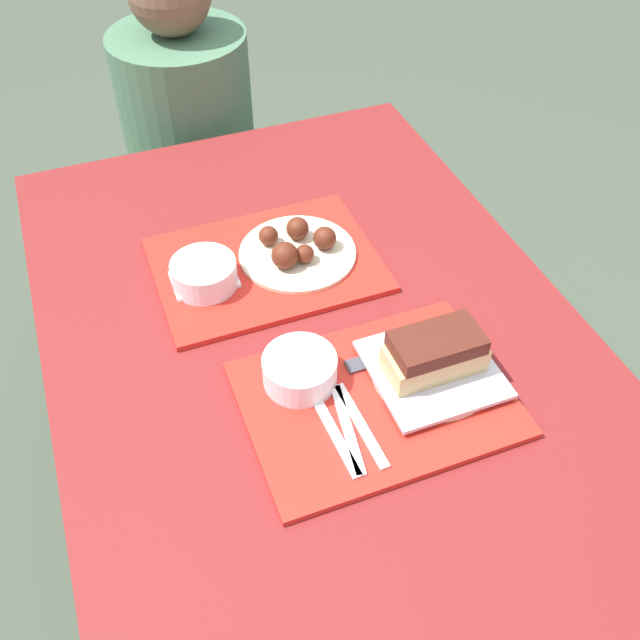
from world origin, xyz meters
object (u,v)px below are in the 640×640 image
brisket_sandwich_plate (434,360)px  wings_plate_far (297,248)px  bowl_coleslaw_near (300,368)px  person_seated_across (186,109)px  tray_far (266,265)px  bowl_coleslaw_far (204,272)px  tray_near (376,399)px

brisket_sandwich_plate → wings_plate_far: (-0.11, 0.36, -0.02)m
bowl_coleslaw_near → person_seated_across: size_ratio=0.18×
tray_far → bowl_coleslaw_far: bearing=-171.8°
tray_far → bowl_coleslaw_near: bearing=-97.1°
bowl_coleslaw_far → tray_far: bearing=8.2°
tray_near → bowl_coleslaw_far: 0.40m
person_seated_across → bowl_coleslaw_far: bearing=-100.2°
tray_far → brisket_sandwich_plate: bearing=-64.9°
tray_far → bowl_coleslaw_far: 0.13m
bowl_coleslaw_near → person_seated_across: bearing=87.5°
tray_near → brisket_sandwich_plate: brisket_sandwich_plate is taller
brisket_sandwich_plate → wings_plate_far: bearing=106.5°
wings_plate_far → brisket_sandwich_plate: bearing=-73.5°
brisket_sandwich_plate → wings_plate_far: brisket_sandwich_plate is taller
tray_far → bowl_coleslaw_near: bowl_coleslaw_near is taller
person_seated_across → brisket_sandwich_plate: bearing=-81.4°
tray_near → person_seated_across: person_seated_across is taller
bowl_coleslaw_far → person_seated_across: 0.74m
brisket_sandwich_plate → tray_near: bearing=-173.7°
bowl_coleslaw_near → brisket_sandwich_plate: (0.21, -0.06, 0.01)m
bowl_coleslaw_near → wings_plate_far: size_ratio=0.53×
brisket_sandwich_plate → person_seated_across: size_ratio=0.30×
tray_near → bowl_coleslaw_near: size_ratio=3.49×
person_seated_across → wings_plate_far: bearing=-85.5°
tray_near → bowl_coleslaw_near: 0.13m
bowl_coleslaw_near → bowl_coleslaw_far: bearing=107.1°
tray_far → person_seated_across: person_seated_across is taller
wings_plate_far → bowl_coleslaw_far: bearing=-174.7°
brisket_sandwich_plate → wings_plate_far: size_ratio=0.88×
tray_near → person_seated_across: 1.09m
brisket_sandwich_plate → person_seated_across: 1.09m
tray_near → bowl_coleslaw_near: (-0.10, 0.08, 0.03)m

